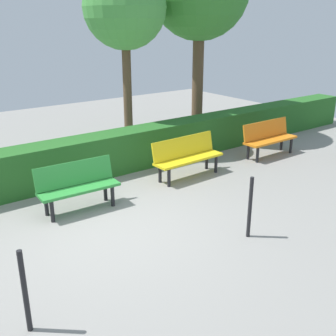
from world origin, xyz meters
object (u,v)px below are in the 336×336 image
bench_yellow (187,155)px  bench_green (77,184)px  tree_mid (125,8)px  bench_orange (269,137)px

bench_yellow → bench_green: same height
tree_mid → bench_orange: bearing=134.9°
bench_yellow → bench_green: 2.59m
bench_yellow → tree_mid: size_ratio=0.37×
bench_green → tree_mid: size_ratio=0.32×
bench_green → tree_mid: bearing=-133.1°
bench_green → tree_mid: (-2.63, -2.58, 2.99)m
bench_orange → tree_mid: (2.52, -2.53, 2.99)m
bench_orange → bench_yellow: same height
bench_green → bench_yellow: bearing=-174.8°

